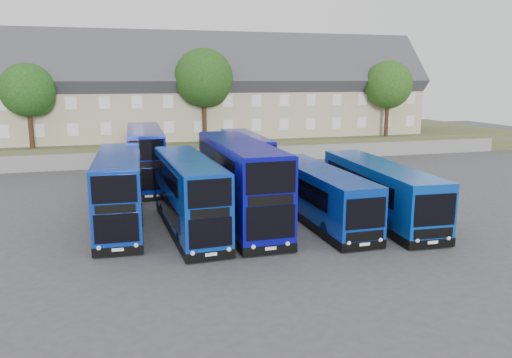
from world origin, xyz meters
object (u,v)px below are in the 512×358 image
object	(u,v)px
dd_front_mid	(189,196)
coach_east_a	(319,195)
tree_east	(389,86)
tree_far	(403,82)
dd_front_left	(120,192)
tree_west	(30,92)
tree_mid	(205,80)

from	to	relation	value
dd_front_mid	coach_east_a	xyz separation A→B (m)	(7.64, 0.05, -0.46)
tree_east	tree_far	bearing A→B (deg)	49.40
dd_front_left	tree_far	xyz separation A→B (m)	(34.57, 27.72, 5.71)
dd_front_mid	coach_east_a	bearing A→B (deg)	-2.69
dd_front_mid	tree_west	distance (m)	25.66
coach_east_a	tree_west	distance (m)	29.80
dd_front_left	dd_front_mid	world-z (taller)	dd_front_left
tree_mid	tree_east	size ratio (longest dim) A/B	1.12
dd_front_left	coach_east_a	xyz separation A→B (m)	(11.29, -1.81, -0.48)
tree_west	tree_far	distance (m)	42.58
dd_front_mid	tree_east	world-z (taller)	tree_east
tree_mid	dd_front_mid	bearing A→B (deg)	-102.04
dd_front_left	tree_east	xyz separation A→B (m)	(28.57, 20.72, 5.37)
tree_far	tree_mid	bearing A→B (deg)	-165.96
tree_west	coach_east_a	bearing A→B (deg)	-50.28
coach_east_a	tree_far	world-z (taller)	tree_far
coach_east_a	dd_front_left	bearing A→B (deg)	170.05
dd_front_left	tree_far	size ratio (longest dim) A/B	1.20
dd_front_left	dd_front_mid	bearing A→B (deg)	-24.76
dd_front_mid	coach_east_a	size ratio (longest dim) A/B	0.90
dd_front_left	dd_front_mid	xyz separation A→B (m)	(3.65, -1.86, -0.03)
tree_mid	tree_east	bearing A→B (deg)	-1.43
tree_east	tree_west	bearing A→B (deg)	-180.00
coach_east_a	tree_far	xyz separation A→B (m)	(23.28, 29.53, 6.20)
tree_west	tree_mid	xyz separation A→B (m)	(16.00, 0.50, 1.02)
dd_front_left	dd_front_mid	size ratio (longest dim) A/B	1.01
dd_front_mid	tree_mid	xyz separation A→B (m)	(4.92, 23.08, 6.08)
tree_west	tree_east	distance (m)	36.00
tree_west	tree_mid	distance (m)	16.04
tree_far	tree_east	bearing A→B (deg)	-130.60
tree_west	tree_mid	size ratio (longest dim) A/B	0.83
coach_east_a	tree_mid	distance (m)	24.09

